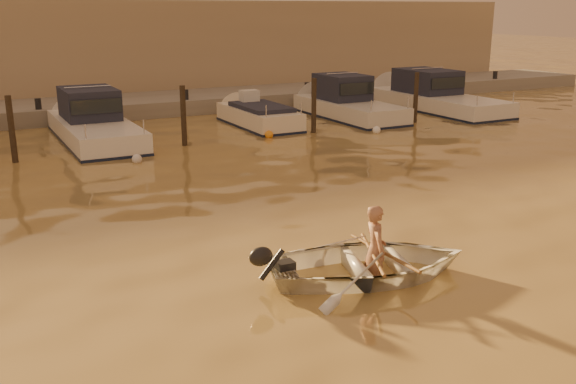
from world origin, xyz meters
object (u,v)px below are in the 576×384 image
moored_boat_2 (94,123)px  moored_boat_4 (349,103)px  moored_boat_5 (437,96)px  waterfront_building (101,50)px  moored_boat_3 (259,120)px  person (375,250)px  dinghy (369,263)px

moored_boat_2 → moored_boat_4: same height
moored_boat_4 → moored_boat_5: same height
moored_boat_4 → waterfront_building: 13.59m
moored_boat_4 → moored_boat_5: bearing=0.0°
moored_boat_2 → moored_boat_3: (6.28, 0.00, -0.40)m
moored_boat_3 → moored_boat_4: 4.21m
moored_boat_4 → moored_boat_3: bearing=180.0°
moored_boat_2 → person: bearing=-82.7°
person → waterfront_building: size_ratio=0.03×
dinghy → moored_boat_3: moored_boat_3 is taller
moored_boat_5 → waterfront_building: 16.73m
moored_boat_3 → moored_boat_2: bearing=180.0°
moored_boat_3 → person: bearing=-107.5°
person → moored_boat_2: moored_boat_2 is taller
dinghy → moored_boat_2: bearing=21.7°
moored_boat_2 → waterfront_building: (2.69, 11.00, 1.77)m
moored_boat_3 → moored_boat_5: moored_boat_5 is taller
dinghy → moored_boat_3: bearing=-3.1°
moored_boat_2 → waterfront_building: bearing=76.3°
moored_boat_5 → waterfront_building: (-12.48, 11.00, 1.77)m
moored_boat_3 → waterfront_building: bearing=108.1°
moored_boat_4 → waterfront_building: bearing=125.3°
moored_boat_2 → moored_boat_3: size_ratio=1.41×
waterfront_building → moored_boat_3: bearing=-71.9°
dinghy → moored_boat_2: size_ratio=0.47×
person → moored_boat_3: bearing=-2.7°
person → moored_boat_5: moored_boat_5 is taller
moored_boat_3 → waterfront_building: waterfront_building is taller
dinghy → moored_boat_4: moored_boat_4 is taller
waterfront_building → moored_boat_2: bearing=-103.7°
moored_boat_2 → waterfront_building: 11.46m
person → moored_boat_4: 16.62m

